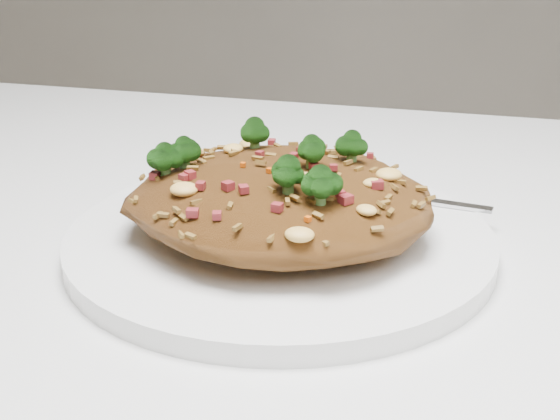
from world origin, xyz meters
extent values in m
cube|color=silver|center=(0.00, 0.00, 0.73)|extent=(1.20, 0.80, 0.04)
cylinder|color=white|center=(0.00, 0.01, 0.76)|extent=(0.28, 0.28, 0.01)
ellipsoid|color=brown|center=(0.00, 0.01, 0.79)|extent=(0.20, 0.18, 0.04)
ellipsoid|color=#0D3807|center=(0.03, -0.03, 0.82)|extent=(0.02, 0.02, 0.02)
ellipsoid|color=#0D3807|center=(0.01, -0.02, 0.82)|extent=(0.02, 0.02, 0.02)
ellipsoid|color=#0D3807|center=(-0.08, 0.00, 0.81)|extent=(0.02, 0.02, 0.02)
ellipsoid|color=#0D3807|center=(0.04, 0.05, 0.82)|extent=(0.02, 0.02, 0.02)
ellipsoid|color=#0D3807|center=(-0.04, 0.06, 0.82)|extent=(0.02, 0.02, 0.02)
ellipsoid|color=#0D3807|center=(-0.07, 0.01, 0.82)|extent=(0.02, 0.02, 0.02)
ellipsoid|color=#0D3807|center=(0.01, 0.02, 0.82)|extent=(0.02, 0.02, 0.02)
cube|color=silver|center=(0.10, 0.09, 0.77)|extent=(0.10, 0.02, 0.00)
cube|color=silver|center=(0.00, 0.10, 0.77)|extent=(0.03, 0.03, 0.00)
camera|label=1|loc=(0.12, -0.45, 0.97)|focal=50.00mm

